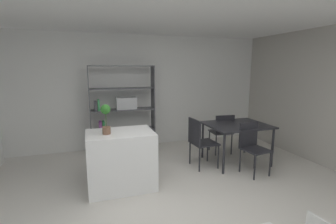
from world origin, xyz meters
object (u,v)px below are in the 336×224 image
open_bookshelf (121,108)px  dining_chair_far (223,130)px  dining_table (237,128)px  dining_chair_near (252,143)px  kitchen_island (121,160)px  potted_plant_on_island (106,117)px  dining_chair_island_side (199,139)px

open_bookshelf → dining_chair_far: open_bookshelf is taller
dining_table → dining_chair_near: dining_chair_near is taller
kitchen_island → potted_plant_on_island: size_ratio=2.28×
kitchen_island → dining_chair_far: bearing=20.2°
potted_plant_on_island → dining_chair_far: potted_plant_on_island is taller
potted_plant_on_island → dining_chair_far: bearing=19.7°
open_bookshelf → dining_chair_island_side: (1.27, -1.37, -0.43)m
kitchen_island → dining_table: size_ratio=0.87×
potted_plant_on_island → dining_chair_near: (2.52, -0.12, -0.62)m
open_bookshelf → dining_table: size_ratio=1.64×
kitchen_island → dining_chair_near: bearing=-4.2°
potted_plant_on_island → dining_chair_island_side: 1.86m
open_bookshelf → dining_chair_near: 2.83m
kitchen_island → open_bookshelf: open_bookshelf is taller
potted_plant_on_island → dining_chair_far: size_ratio=0.51×
potted_plant_on_island → dining_table: size_ratio=0.38×
open_bookshelf → dining_chair_island_side: 1.92m
dining_chair_island_side → kitchen_island: bearing=99.5°
dining_chair_island_side → dining_chair_near: (0.80, -0.50, -0.02)m
open_bookshelf → dining_table: 2.50m
dining_chair_near → dining_chair_far: 1.02m
kitchen_island → dining_chair_far: 2.47m
potted_plant_on_island → kitchen_island: bearing=13.8°
dining_chair_near → dining_table: bearing=81.7°
potted_plant_on_island → dining_table: 2.60m
dining_table → dining_chair_far: 0.54m
potted_plant_on_island → dining_chair_island_side: potted_plant_on_island is taller
dining_chair_island_side → dining_chair_near: dining_chair_island_side is taller
dining_table → dining_chair_far: dining_chair_far is taller
open_bookshelf → dining_chair_island_side: bearing=-47.3°
dining_chair_near → dining_chair_far: size_ratio=1.03×
open_bookshelf → dining_chair_near: (2.07, -1.88, -0.45)m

